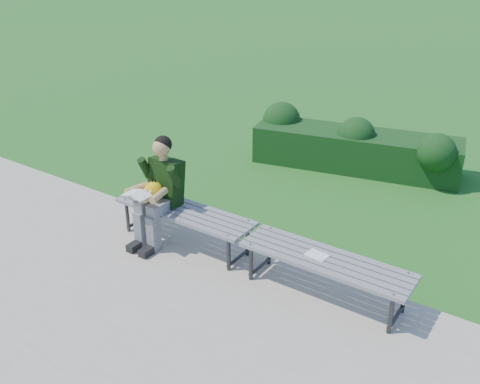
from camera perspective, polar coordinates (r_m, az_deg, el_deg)
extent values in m
plane|color=#226619|center=(6.60, 0.34, -5.51)|extent=(80.00, 80.00, 0.00)
cube|color=beige|center=(5.49, -10.16, -13.18)|extent=(30.00, 3.50, 0.02)
cube|color=#143813|center=(8.82, 12.18, 4.38)|extent=(3.33, 1.48, 0.60)
sphere|color=#143813|center=(9.21, 4.45, 7.58)|extent=(0.77, 0.77, 0.65)
sphere|color=#143813|center=(8.67, 12.29, 5.89)|extent=(0.70, 0.70, 0.59)
sphere|color=#143813|center=(8.31, 20.23, 3.99)|extent=(0.67, 0.67, 0.56)
cube|color=slate|center=(6.27, -7.16, -2.80)|extent=(1.80, 0.08, 0.04)
cube|color=slate|center=(6.34, -6.55, -2.44)|extent=(1.80, 0.08, 0.04)
cube|color=slate|center=(6.41, -5.96, -2.08)|extent=(1.80, 0.08, 0.04)
cube|color=slate|center=(6.48, -5.37, -1.73)|extent=(1.80, 0.08, 0.04)
cube|color=slate|center=(6.55, -4.80, -1.38)|extent=(1.80, 0.09, 0.04)
cylinder|color=#2D2D30|center=(6.88, -11.90, -2.61)|extent=(0.04, 0.04, 0.41)
cylinder|color=#2D2D30|center=(7.11, -9.75, -1.43)|extent=(0.04, 0.04, 0.41)
cylinder|color=#2D2D30|center=(6.91, -10.93, -0.67)|extent=(0.04, 0.42, 0.04)
cylinder|color=#2D2D30|center=(7.06, -10.71, -3.05)|extent=(0.04, 0.42, 0.04)
cylinder|color=gray|center=(6.75, -12.20, -0.81)|extent=(0.02, 0.02, 0.01)
cylinder|color=gray|center=(7.01, -9.80, 0.44)|extent=(0.02, 0.02, 0.01)
cylinder|color=#2D2D30|center=(5.97, -1.22, -6.66)|extent=(0.04, 0.04, 0.41)
cylinder|color=#2D2D30|center=(6.24, 0.80, -5.12)|extent=(0.04, 0.04, 0.41)
cylinder|color=#2D2D30|center=(6.01, -0.19, -4.39)|extent=(0.04, 0.42, 0.04)
cylinder|color=#2D2D30|center=(6.18, -0.18, -7.02)|extent=(0.04, 0.42, 0.04)
cylinder|color=gray|center=(5.83, -1.34, -4.67)|extent=(0.02, 0.02, 0.01)
cylinder|color=gray|center=(6.13, 0.91, -3.05)|extent=(0.02, 0.02, 0.01)
cube|color=slate|center=(5.37, 8.15, -8.18)|extent=(1.80, 0.08, 0.04)
cube|color=slate|center=(5.45, 8.64, -7.67)|extent=(1.80, 0.08, 0.04)
cube|color=slate|center=(5.53, 9.12, -7.17)|extent=(1.80, 0.08, 0.04)
cube|color=slate|center=(5.61, 9.59, -6.68)|extent=(1.80, 0.08, 0.04)
cube|color=slate|center=(5.69, 10.04, -6.21)|extent=(1.80, 0.09, 0.04)
cylinder|color=#2D2D30|center=(5.82, 1.17, -7.61)|extent=(0.04, 0.04, 0.41)
cylinder|color=#2D2D30|center=(6.09, 3.13, -5.98)|extent=(0.04, 0.04, 0.41)
cylinder|color=#2D2D30|center=(5.86, 2.21, -5.27)|extent=(0.04, 0.42, 0.04)
cylinder|color=#2D2D30|center=(6.04, 2.15, -7.94)|extent=(0.04, 0.42, 0.04)
cylinder|color=gray|center=(5.68, 1.10, -5.59)|extent=(0.02, 0.02, 0.01)
cylinder|color=gray|center=(5.98, 3.28, -3.88)|extent=(0.02, 0.02, 0.01)
cylinder|color=#2D2D30|center=(5.30, 15.80, -12.54)|extent=(0.04, 0.04, 0.41)
cylinder|color=#2D2D30|center=(5.60, 17.13, -10.44)|extent=(0.04, 0.04, 0.41)
cylinder|color=#2D2D30|center=(5.34, 16.73, -9.89)|extent=(0.04, 0.42, 0.04)
cylinder|color=#2D2D30|center=(5.54, 16.30, -12.66)|extent=(0.04, 0.42, 0.04)
cylinder|color=gray|center=(5.14, 16.06, -10.45)|extent=(0.02, 0.02, 0.01)
cylinder|color=gray|center=(5.48, 17.53, -8.23)|extent=(0.02, 0.02, 0.01)
cube|color=slate|center=(6.51, -9.60, -1.02)|extent=(0.14, 0.42, 0.13)
cube|color=slate|center=(6.38, -8.29, -1.48)|extent=(0.14, 0.42, 0.13)
cube|color=slate|center=(6.53, -10.49, -3.88)|extent=(0.12, 0.13, 0.45)
cube|color=slate|center=(6.41, -9.20, -4.39)|extent=(0.12, 0.13, 0.45)
cube|color=black|center=(6.56, -10.97, -5.59)|extent=(0.11, 0.26, 0.09)
cube|color=black|center=(6.44, -9.69, -6.14)|extent=(0.11, 0.26, 0.09)
cube|color=black|center=(6.48, -7.90, 1.11)|extent=(0.40, 0.30, 0.59)
cylinder|color=tan|center=(6.35, -8.19, 3.67)|extent=(0.10, 0.10, 0.08)
sphere|color=tan|center=(6.29, -8.38, 4.71)|extent=(0.21, 0.21, 0.21)
sphere|color=black|center=(6.30, -8.22, 5.05)|extent=(0.21, 0.21, 0.21)
cylinder|color=black|center=(6.50, -10.08, 2.55)|extent=(0.10, 0.21, 0.30)
cylinder|color=black|center=(6.21, -7.00, 1.64)|extent=(0.10, 0.21, 0.30)
cylinder|color=tan|center=(6.39, -10.92, 0.39)|extent=(0.14, 0.31, 0.08)
cylinder|color=tan|center=(6.17, -8.66, -0.37)|extent=(0.14, 0.31, 0.08)
sphere|color=tan|center=(6.24, -11.48, -0.29)|extent=(0.09, 0.09, 0.09)
sphere|color=tan|center=(6.11, -10.15, -0.75)|extent=(0.09, 0.09, 0.09)
sphere|color=#CAD222|center=(6.35, -9.19, 0.18)|extent=(0.22, 0.22, 0.22)
cone|color=#DC4A03|center=(6.28, -9.88, -0.25)|extent=(0.06, 0.06, 0.06)
cone|color=black|center=(6.31, -9.31, 1.31)|extent=(0.03, 0.04, 0.07)
cone|color=black|center=(6.30, -9.04, 1.23)|extent=(0.03, 0.03, 0.06)
sphere|color=white|center=(6.31, -10.11, 0.20)|extent=(0.04, 0.04, 0.04)
sphere|color=white|center=(6.25, -9.51, 0.00)|extent=(0.04, 0.04, 0.04)
cube|color=white|center=(6.20, -11.48, -0.04)|extent=(0.15, 0.20, 0.05)
cube|color=white|center=(6.10, -10.48, -0.38)|extent=(0.15, 0.20, 0.05)
cube|color=white|center=(5.55, 8.21, -6.67)|extent=(0.24, 0.18, 0.01)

